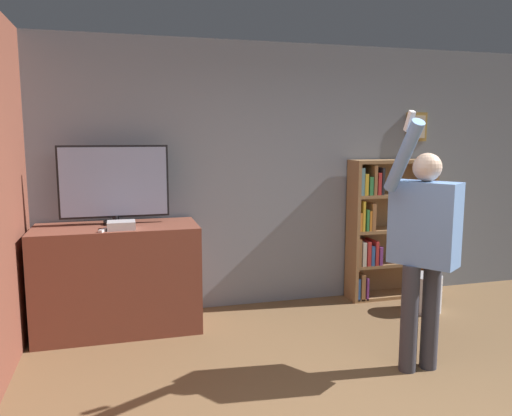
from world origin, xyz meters
TOP-DOWN VIEW (x-y plane):
  - wall_back at (0.00, 2.87)m, footprint 6.50×0.09m
  - tv_ledge at (-1.48, 2.47)m, footprint 1.44×0.65m
  - television at (-1.48, 2.58)m, footprint 0.97×0.22m
  - game_console at (-1.43, 2.29)m, footprint 0.23×0.19m
  - remote_loose at (-1.57, 2.23)m, footprint 0.09×0.14m
  - bookshelf at (1.31, 2.69)m, footprint 0.95×0.28m
  - person at (0.72, 1.05)m, footprint 0.62×0.57m
  - waste_bin at (1.51, 2.17)m, footprint 0.34×0.34m

SIDE VIEW (x-z plane):
  - waste_bin at x=1.51m, z-range 0.00..0.37m
  - tv_ledge at x=-1.48m, z-range 0.00..0.97m
  - bookshelf at x=1.31m, z-range 0.01..1.52m
  - remote_loose at x=-1.57m, z-range 0.97..0.99m
  - game_console at x=-1.43m, z-range 0.97..1.04m
  - person at x=0.72m, z-range 0.04..1.97m
  - television at x=-1.48m, z-range 0.98..1.70m
  - wall_back at x=0.00m, z-range 0.00..2.70m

